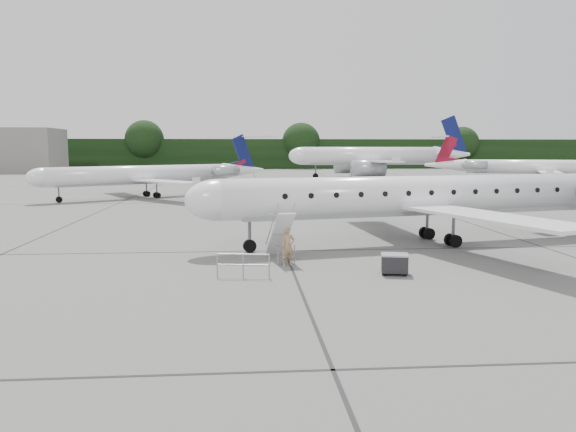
{
  "coord_description": "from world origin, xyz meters",
  "views": [
    {
      "loc": [
        -7.62,
        -23.63,
        5.39
      ],
      "look_at": [
        -5.59,
        2.0,
        2.3
      ],
      "focal_mm": 35.0,
      "sensor_mm": 36.0,
      "label": 1
    }
  ],
  "objects": [
    {
      "name": "ground",
      "position": [
        0.0,
        0.0,
        0.0
      ],
      "size": [
        320.0,
        320.0,
        0.0
      ],
      "primitive_type": "plane",
      "color": "slate",
      "rests_on": "ground"
    },
    {
      "name": "treeline",
      "position": [
        0.0,
        130.0,
        4.0
      ],
      "size": [
        260.0,
        4.0,
        8.0
      ],
      "primitive_type": "cube",
      "color": "black",
      "rests_on": "ground"
    },
    {
      "name": "main_regional_jet",
      "position": [
        2.59,
        7.38,
        3.86
      ],
      "size": [
        33.91,
        27.38,
        7.72
      ],
      "primitive_type": null,
      "rotation": [
        0.0,
        0.0,
        0.21
      ],
      "color": "white",
      "rests_on": "ground"
    },
    {
      "name": "airstair",
      "position": [
        -5.88,
        3.2,
        1.21
      ],
      "size": [
        1.33,
        2.58,
        2.42
      ],
      "primitive_type": null,
      "rotation": [
        0.0,
        0.0,
        0.21
      ],
      "color": "white",
      "rests_on": "ground"
    },
    {
      "name": "passenger",
      "position": [
        -5.6,
        1.85,
        0.9
      ],
      "size": [
        0.77,
        0.63,
        1.81
      ],
      "primitive_type": "imported",
      "rotation": [
        0.0,
        0.0,
        0.35
      ],
      "color": "#9A7754",
      "rests_on": "ground"
    },
    {
      "name": "safety_railing",
      "position": [
        -7.67,
        -0.47,
        0.5
      ],
      "size": [
        2.19,
        0.41,
        1.0
      ],
      "primitive_type": null,
      "rotation": [
        0.0,
        0.0,
        -0.15
      ],
      "color": "#919499",
      "rests_on": "ground"
    },
    {
      "name": "baggage_cart",
      "position": [
        -1.17,
        -0.37,
        0.48
      ],
      "size": [
        1.26,
        1.1,
        0.96
      ],
      "primitive_type": null,
      "rotation": [
        0.0,
        0.0,
        -0.21
      ],
      "color": "black",
      "rests_on": "ground"
    },
    {
      "name": "bg_narrowbody",
      "position": [
        15.32,
        77.7,
        5.69
      ],
      "size": [
        33.14,
        24.85,
        11.39
      ],
      "primitive_type": null,
      "rotation": [
        0.0,
        0.0,
        0.07
      ],
      "color": "white",
      "rests_on": "ground"
    },
    {
      "name": "bg_regional_left",
      "position": [
        -18.69,
        39.29,
        3.55
      ],
      "size": [
        33.33,
        31.46,
        7.1
      ],
      "primitive_type": null,
      "rotation": [
        0.0,
        0.0,
        0.61
      ],
      "color": "white",
      "rests_on": "ground"
    },
    {
      "name": "bg_regional_right",
      "position": [
        37.39,
        57.81,
        3.73
      ],
      "size": [
        33.41,
        28.36,
        7.45
      ],
      "primitive_type": null,
      "rotation": [
        0.0,
        0.0,
        2.82
      ],
      "color": "white",
      "rests_on": "ground"
    }
  ]
}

